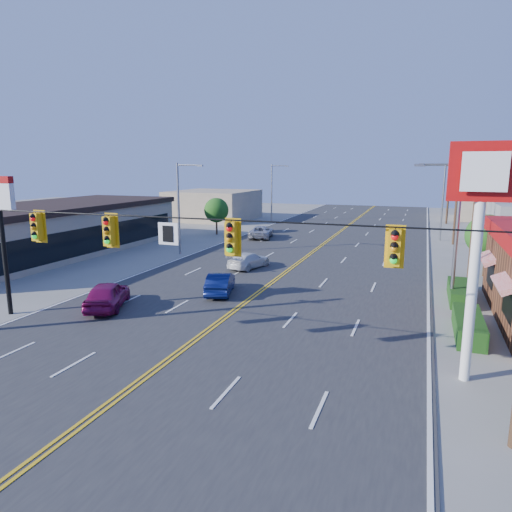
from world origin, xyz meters
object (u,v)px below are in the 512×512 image
(car_blue, at_px, (220,284))
(signal_span, at_px, (136,248))
(kfc_pylon, at_px, (479,215))
(pizza_hut_sign, at_px, (0,216))
(car_magenta, at_px, (107,296))
(car_silver, at_px, (261,232))
(car_white, at_px, (249,261))

(car_blue, bearing_deg, signal_span, 83.82)
(kfc_pylon, bearing_deg, signal_span, -160.22)
(pizza_hut_sign, distance_m, car_magenta, 6.66)
(pizza_hut_sign, height_order, car_magenta, pizza_hut_sign)
(car_blue, relative_size, car_silver, 0.82)
(kfc_pylon, relative_size, car_silver, 1.77)
(kfc_pylon, bearing_deg, car_silver, 122.15)
(car_white, xyz_separation_m, car_silver, (-4.11, 14.38, 0.08))
(kfc_pylon, relative_size, car_magenta, 1.96)
(car_white, relative_size, car_silver, 0.85)
(car_blue, height_order, car_white, car_blue)
(signal_span, relative_size, car_magenta, 5.62)
(kfc_pylon, bearing_deg, car_blue, 150.99)
(kfc_pylon, distance_m, car_white, 20.98)
(signal_span, distance_m, car_white, 19.28)
(signal_span, xyz_separation_m, pizza_hut_sign, (-10.88, 4.00, 0.30))
(pizza_hut_sign, height_order, car_blue, pizza_hut_sign)
(signal_span, bearing_deg, kfc_pylon, 19.78)
(signal_span, height_order, car_blue, signal_span)
(car_magenta, distance_m, car_white, 12.59)
(kfc_pylon, relative_size, car_blue, 2.16)
(signal_span, distance_m, car_silver, 33.95)
(car_magenta, height_order, car_blue, car_magenta)
(car_magenta, distance_m, car_blue, 6.62)
(car_white, distance_m, car_silver, 14.95)
(pizza_hut_sign, bearing_deg, car_silver, 82.49)
(car_magenta, height_order, car_white, car_magenta)
(car_silver, bearing_deg, signal_span, 91.56)
(signal_span, bearing_deg, pizza_hut_sign, 159.81)
(car_magenta, bearing_deg, signal_span, 112.26)
(car_white, height_order, car_silver, car_silver)
(pizza_hut_sign, relative_size, car_magenta, 1.58)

